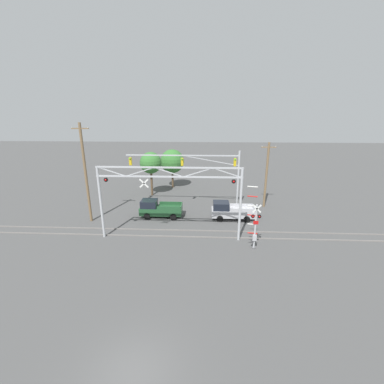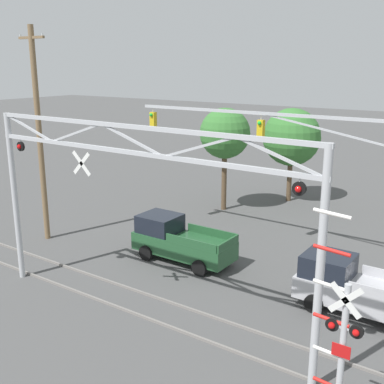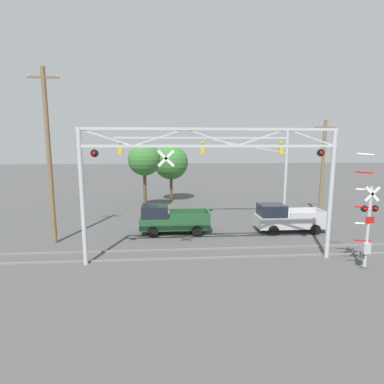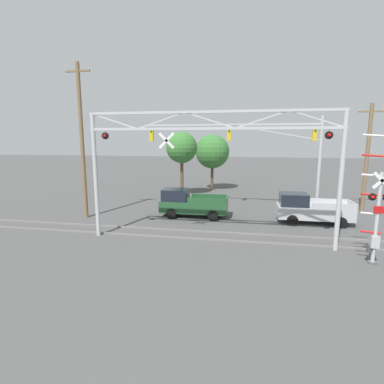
% 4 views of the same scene
% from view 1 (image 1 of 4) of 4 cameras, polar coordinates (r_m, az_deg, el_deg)
% --- Properties ---
extents(ground_plane, '(200.00, 200.00, 0.00)m').
position_cam_1_polar(ground_plane, '(14.98, -12.99, -34.74)').
color(ground_plane, '#4C4C4C').
extents(rail_track_near, '(80.00, 0.08, 0.10)m').
position_cam_1_polar(rail_track_near, '(25.73, -4.70, -9.79)').
color(rail_track_near, gray).
rests_on(rail_track_near, ground_plane).
extents(rail_track_far, '(80.00, 0.08, 0.10)m').
position_cam_1_polar(rail_track_far, '(27.01, -4.30, -8.42)').
color(rail_track_far, gray).
rests_on(rail_track_far, ground_plane).
extents(crossing_gantry, '(13.37, 0.28, 7.08)m').
position_cam_1_polar(crossing_gantry, '(23.67, -5.10, 0.41)').
color(crossing_gantry, '#B7BABF').
rests_on(crossing_gantry, ground_plane).
extents(crossing_signal_mast, '(1.36, 0.35, 5.84)m').
position_cam_1_polar(crossing_signal_mast, '(23.41, 13.74, -7.45)').
color(crossing_signal_mast, '#B7BABF').
rests_on(crossing_signal_mast, ground_plane).
extents(traffic_signal_span, '(13.91, 0.39, 7.37)m').
position_cam_1_polar(traffic_signal_span, '(31.52, 3.53, 5.30)').
color(traffic_signal_span, '#B7BABF').
rests_on(traffic_signal_span, ground_plane).
extents(pickup_truck_lead, '(4.88, 2.07, 2.02)m').
position_cam_1_polar(pickup_truck_lead, '(30.30, -7.43, -3.72)').
color(pickup_truck_lead, '#23512D').
rests_on(pickup_truck_lead, ground_plane).
extents(pickup_truck_following, '(4.82, 2.07, 2.02)m').
position_cam_1_polar(pickup_truck_following, '(29.74, 8.48, -4.17)').
color(pickup_truck_following, '#B7B7BC').
rests_on(pickup_truck_following, ground_plane).
extents(utility_pole_left, '(1.80, 0.28, 10.78)m').
position_cam_1_polar(utility_pole_left, '(29.76, -22.57, 3.92)').
color(utility_pole_left, brown).
rests_on(utility_pole_left, ground_plane).
extents(utility_pole_right, '(1.80, 0.28, 8.30)m').
position_cam_1_polar(utility_pole_right, '(33.63, 16.21, 3.77)').
color(utility_pole_right, brown).
rests_on(utility_pole_right, ground_plane).
extents(background_tree_beyond_span, '(3.77, 3.77, 6.21)m').
position_cam_1_polar(background_tree_beyond_span, '(41.25, -4.42, 6.80)').
color(background_tree_beyond_span, brown).
rests_on(background_tree_beyond_span, ground_plane).
extents(background_tree_far_left_verge, '(3.10, 3.10, 6.40)m').
position_cam_1_polar(background_tree_far_left_verge, '(37.47, -9.16, 6.37)').
color(background_tree_far_left_verge, brown).
rests_on(background_tree_far_left_verge, ground_plane).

